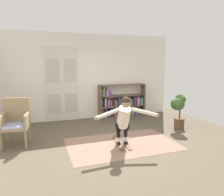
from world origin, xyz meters
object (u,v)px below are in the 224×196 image
at_px(bookshelf, 120,104).
at_px(potted_plant, 178,107).
at_px(skis_pair, 122,143).
at_px(wicker_chair, 16,121).
at_px(person_skier, 124,117).

xyz_separation_m(bookshelf, potted_plant, (1.08, -1.89, 0.18)).
bearing_deg(skis_pair, potted_plant, 15.76).
xyz_separation_m(wicker_chair, skis_pair, (2.38, -0.79, -0.56)).
height_order(bookshelf, wicker_chair, bookshelf).
bearing_deg(wicker_chair, skis_pair, -18.32).
height_order(bookshelf, skis_pair, bookshelf).
bearing_deg(wicker_chair, bookshelf, 26.70).
height_order(potted_plant, skis_pair, potted_plant).
bearing_deg(skis_pair, wicker_chair, 161.68).
height_order(wicker_chair, skis_pair, wicker_chair).
relative_size(wicker_chair, skis_pair, 1.22).
relative_size(skis_pair, person_skier, 0.62).
distance_m(bookshelf, person_skier, 2.84).
bearing_deg(skis_pair, bookshelf, 69.11).
bearing_deg(bookshelf, person_skier, -109.96).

